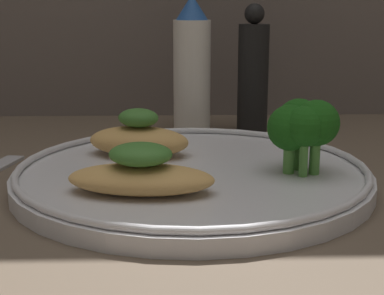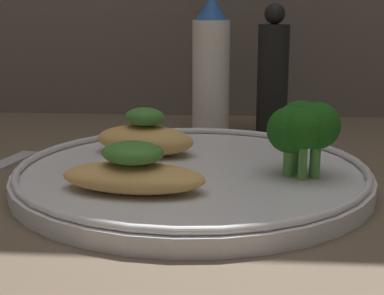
% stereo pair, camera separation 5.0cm
% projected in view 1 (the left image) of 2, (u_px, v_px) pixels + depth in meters
% --- Properties ---
extents(ground_plane, '(1.80, 1.80, 0.01)m').
position_uv_depth(ground_plane, '(192.00, 191.00, 0.51)').
color(ground_plane, brown).
extents(plate, '(0.31, 0.31, 0.02)m').
position_uv_depth(plate, '(192.00, 174.00, 0.51)').
color(plate, silver).
rests_on(plate, ground_plane).
extents(grilled_meat_front, '(0.12, 0.07, 0.04)m').
position_uv_depth(grilled_meat_front, '(141.00, 174.00, 0.44)').
color(grilled_meat_front, tan).
rests_on(grilled_meat_front, plate).
extents(grilled_meat_middle, '(0.11, 0.08, 0.04)m').
position_uv_depth(grilled_meat_middle, '(139.00, 138.00, 0.55)').
color(grilled_meat_middle, tan).
rests_on(grilled_meat_middle, plate).
extents(broccoli_bunch, '(0.06, 0.06, 0.06)m').
position_uv_depth(broccoli_bunch, '(302.00, 126.00, 0.49)').
color(broccoli_bunch, '#569942').
rests_on(broccoli_bunch, plate).
extents(sauce_bottle, '(0.05, 0.05, 0.16)m').
position_uv_depth(sauce_bottle, '(192.00, 67.00, 0.71)').
color(sauce_bottle, white).
rests_on(sauce_bottle, ground_plane).
extents(pepper_grinder, '(0.04, 0.04, 0.15)m').
position_uv_depth(pepper_grinder, '(253.00, 74.00, 0.72)').
color(pepper_grinder, black).
rests_on(pepper_grinder, ground_plane).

